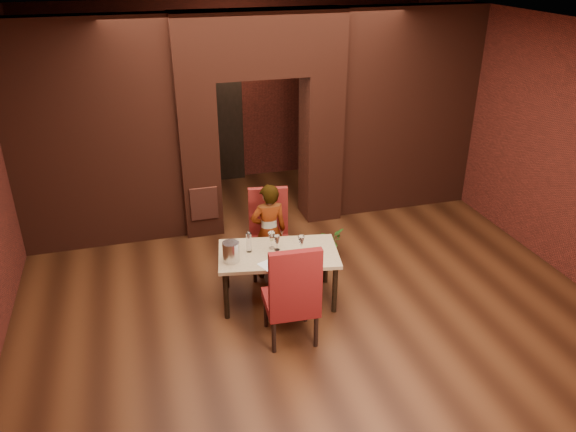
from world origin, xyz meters
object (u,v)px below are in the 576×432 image
object	(u,v)px
person_seated	(269,231)
potted_plant	(329,242)
chair_near	(290,290)
dining_table	(279,276)
chair_far	(270,235)
wine_glass_a	(272,240)
wine_glass_c	(301,244)
wine_bucket	(231,252)
water_bottle	(249,242)
wine_glass_b	(277,243)

from	to	relation	value
person_seated	potted_plant	xyz separation A→B (m)	(0.94, 0.28, -0.45)
chair_near	potted_plant	size ratio (longest dim) A/B	2.96
dining_table	chair_far	xyz separation A→B (m)	(0.06, 0.64, 0.24)
person_seated	wine_glass_a	distance (m)	0.48
person_seated	potted_plant	size ratio (longest dim) A/B	3.17
chair_near	wine_glass_c	bearing A→B (deg)	-112.39
chair_near	wine_glass_a	xyz separation A→B (m)	(0.02, 0.86, 0.16)
chair_far	person_seated	distance (m)	0.11
dining_table	wine_bucket	distance (m)	0.74
chair_far	wine_glass_c	size ratio (longest dim) A/B	5.51
chair_near	water_bottle	xyz separation A→B (m)	(-0.27, 0.86, 0.19)
person_seated	potted_plant	world-z (taller)	person_seated
wine_glass_c	wine_glass_b	bearing A→B (deg)	155.76
wine_glass_b	person_seated	bearing A→B (deg)	86.72
wine_bucket	potted_plant	size ratio (longest dim) A/B	0.58
wine_glass_a	water_bottle	size ratio (longest dim) A/B	0.82
wine_glass_a	wine_bucket	bearing A→B (deg)	-163.40
chair_far	wine_glass_a	world-z (taller)	chair_far
wine_glass_a	wine_bucket	world-z (taller)	wine_bucket
potted_plant	wine_glass_b	bearing A→B (deg)	-140.55
wine_glass_a	wine_bucket	xyz separation A→B (m)	(-0.53, -0.16, 0.01)
chair_far	wine_bucket	bearing A→B (deg)	-123.58
dining_table	water_bottle	bearing A→B (deg)	171.13
chair_far	potted_plant	xyz separation A→B (m)	(0.91, 0.21, -0.36)
dining_table	potted_plant	xyz separation A→B (m)	(0.97, 0.86, -0.13)
dining_table	wine_glass_a	xyz separation A→B (m)	(-0.05, 0.12, 0.44)
wine_glass_c	person_seated	bearing A→B (deg)	110.36
wine_bucket	water_bottle	size ratio (longest dim) A/B	0.91
dining_table	chair_near	world-z (taller)	chair_near
person_seated	wine_glass_b	bearing A→B (deg)	85.66
chair_far	wine_glass_b	size ratio (longest dim) A/B	5.94
chair_near	wine_glass_a	size ratio (longest dim) A/B	5.64
person_seated	water_bottle	xyz separation A→B (m)	(-0.36, -0.46, 0.14)
chair_far	wine_glass_b	world-z (taller)	chair_far
dining_table	wine_glass_b	xyz separation A→B (m)	(0.00, 0.06, 0.43)
dining_table	wine_bucket	world-z (taller)	wine_bucket
wine_bucket	water_bottle	xyz separation A→B (m)	(0.25, 0.16, 0.01)
chair_far	wine_bucket	distance (m)	0.96
wine_bucket	dining_table	bearing A→B (deg)	3.93
chair_near	wine_bucket	xyz separation A→B (m)	(-0.51, 0.71, 0.17)
wine_glass_b	water_bottle	distance (m)	0.34
water_bottle	potted_plant	distance (m)	1.61
person_seated	wine_glass_b	world-z (taller)	person_seated
person_seated	wine_bucket	world-z (taller)	person_seated
wine_glass_a	wine_glass_b	xyz separation A→B (m)	(0.05, -0.06, -0.01)
chair_far	wine_glass_b	bearing A→B (deg)	-86.36
wine_bucket	water_bottle	world-z (taller)	water_bottle
potted_plant	dining_table	bearing A→B (deg)	-138.52
wine_glass_b	water_bottle	world-z (taller)	water_bottle
wine_glass_c	potted_plant	world-z (taller)	wine_glass_c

